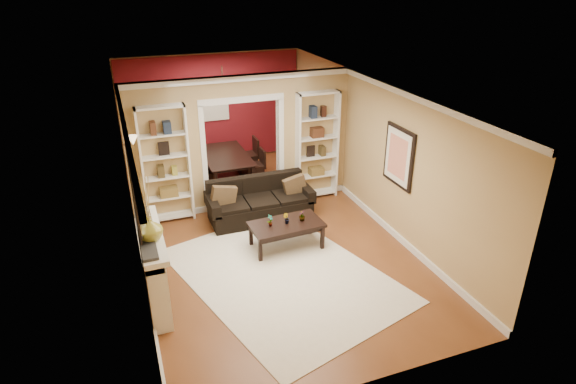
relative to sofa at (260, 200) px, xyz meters
name	(u,v)px	position (x,y,z in m)	size (l,w,h in m)	color
floor	(262,230)	(-0.11, -0.45, -0.40)	(8.00, 8.00, 0.00)	brown
ceiling	(258,88)	(-0.11, -0.45, 2.30)	(8.00, 8.00, 0.00)	white
wall_back	(213,108)	(-0.11, 3.55, 0.95)	(8.00, 8.00, 0.00)	tan
wall_front	(370,291)	(-0.11, -4.45, 0.95)	(8.00, 8.00, 0.00)	tan
wall_left	(129,181)	(-2.36, -0.45, 0.95)	(8.00, 8.00, 0.00)	tan
wall_right	(371,149)	(2.14, -0.45, 0.95)	(8.00, 8.00, 0.00)	tan
partition_wall	(242,143)	(-0.11, 0.75, 0.95)	(4.50, 0.15, 2.70)	tan
red_back_panel	(213,110)	(-0.11, 3.52, 0.92)	(4.44, 0.04, 2.64)	maroon
dining_window	(213,101)	(-0.11, 3.48, 1.15)	(0.78, 0.03, 0.98)	#8CA5CC
area_rug	(282,275)	(-0.25, -2.00, -0.39)	(2.70, 3.77, 0.01)	silver
sofa	(260,200)	(0.00, 0.00, 0.00)	(2.05, 0.89, 0.80)	black
pillow_left	(223,196)	(-0.73, -0.02, 0.22)	(0.47, 0.13, 0.47)	brown
pillow_right	(295,186)	(0.73, -0.02, 0.21)	(0.44, 0.13, 0.44)	brown
coffee_table	(286,235)	(0.11, -1.20, -0.16)	(1.26, 0.68, 0.48)	black
plant_left	(270,221)	(-0.18, -1.20, 0.19)	(0.11, 0.08, 0.22)	#336626
plant_center	(286,219)	(0.11, -1.20, 0.17)	(0.10, 0.08, 0.18)	#336626
plant_right	(302,216)	(0.41, -1.20, 0.17)	(0.11, 0.11, 0.19)	#336626
bookshelf_left	(166,165)	(-1.66, 0.58, 0.75)	(0.90, 0.30, 2.30)	white
bookshelf_right	(317,146)	(1.44, 0.58, 0.75)	(0.90, 0.30, 2.30)	white
fireplace	(155,267)	(-2.20, -1.95, 0.18)	(0.32, 1.70, 1.16)	white
vase	(150,228)	(-2.20, -2.17, 0.94)	(0.34, 0.34, 0.35)	olive
mirror	(133,192)	(-2.34, -1.95, 1.40)	(0.03, 0.95, 1.10)	silver
wall_sconce	(129,142)	(-2.26, 0.10, 1.43)	(0.18, 0.18, 0.22)	#FFE0A5
framed_art	(398,157)	(2.10, -1.45, 1.15)	(0.04, 0.85, 1.05)	black
dining_table	(227,167)	(-0.14, 2.09, -0.08)	(1.01, 1.82, 0.64)	black
dining_chair_nw	(206,172)	(-0.69, 1.79, -0.01)	(0.38, 0.38, 0.78)	black
dining_chair_ne	(254,166)	(0.41, 1.79, 0.00)	(0.39, 0.39, 0.80)	black
dining_chair_sw	(201,161)	(-0.69, 2.39, 0.06)	(0.45, 0.45, 0.91)	black
dining_chair_se	(247,155)	(0.41, 2.39, 0.04)	(0.44, 0.44, 0.88)	black
chandelier	(223,93)	(-0.11, 2.25, 1.62)	(0.50, 0.50, 0.30)	#39201A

